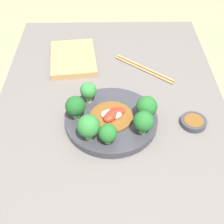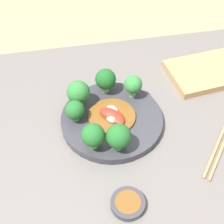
# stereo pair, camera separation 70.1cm
# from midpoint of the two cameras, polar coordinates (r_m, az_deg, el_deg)

# --- Properties ---
(table) EXTENTS (1.17, 0.66, 0.71)m
(table) POSITION_cam_midpoint_polar(r_m,az_deg,el_deg) (1.03, 16.11, -24.04)
(table) COLOR #5B5651
(table) RESTS_ON ground_plane
(plate) EXTENTS (0.25, 0.25, 0.02)m
(plate) POSITION_cam_midpoint_polar(r_m,az_deg,el_deg) (0.72, 24.48, -13.89)
(plate) COLOR #333338
(plate) RESTS_ON table
(broccoli_southwest) EXTENTS (0.05, 0.05, 0.07)m
(broccoli_southwest) POSITION_cam_midpoint_polar(r_m,az_deg,el_deg) (0.63, 24.68, -18.83)
(broccoli_southwest) COLOR #70A356
(broccoli_southwest) RESTS_ON plate
(broccoli_west) EXTENTS (0.05, 0.05, 0.06)m
(broccoli_west) POSITION_cam_midpoint_polar(r_m,az_deg,el_deg) (0.65, 18.65, -13.19)
(broccoli_west) COLOR #89B76B
(broccoli_west) RESTS_ON plate
(broccoli_south) EXTENTS (0.06, 0.06, 0.07)m
(broccoli_south) POSITION_cam_midpoint_polar(r_m,az_deg,el_deg) (0.65, 29.36, -18.33)
(broccoli_south) COLOR #7AAD5B
(broccoli_south) RESTS_ON plate
(broccoli_northeast) EXTENTS (0.05, 0.05, 0.06)m
(broccoli_northeast) POSITION_cam_midpoint_polar(r_m,az_deg,el_deg) (0.74, 27.75, -6.61)
(broccoli_northeast) COLOR #89B76B
(broccoli_northeast) RESTS_ON plate
(broccoli_northwest) EXTENTS (0.06, 0.06, 0.07)m
(broccoli_northwest) POSITION_cam_midpoint_polar(r_m,az_deg,el_deg) (0.67, 18.38, -9.11)
(broccoli_northwest) COLOR #7AAD5B
(broccoli_northwest) RESTS_ON plate
(broccoli_north) EXTENTS (0.05, 0.05, 0.07)m
(broccoli_north) POSITION_cam_midpoint_polar(r_m,az_deg,el_deg) (0.72, 22.45, -5.64)
(broccoli_north) COLOR #89B76B
(broccoli_north) RESTS_ON plate
(stirfry_center) EXTENTS (0.11, 0.11, 0.02)m
(stirfry_center) POSITION_cam_midpoint_polar(r_m,az_deg,el_deg) (0.71, 24.97, -13.21)
(stirfry_center) COLOR brown
(stirfry_center) RESTS_ON plate
(chopsticks) EXTENTS (0.16, 0.18, 0.01)m
(chopsticks) POSITION_cam_midpoint_polar(r_m,az_deg,el_deg) (0.84, 42.26, -15.34)
(chopsticks) COLOR #AD7F4C
(chopsticks) RESTS_ON table
(sauce_dish) EXTENTS (0.07, 0.07, 0.02)m
(sauce_dish) POSITION_cam_midpoint_polar(r_m,az_deg,el_deg) (0.68, 33.11, -29.63)
(sauce_dish) COLOR #333338
(sauce_dish) RESTS_ON table
(cutting_board) EXTENTS (0.22, 0.17, 0.02)m
(cutting_board) POSITION_cam_midpoint_polar(r_m,az_deg,el_deg) (0.94, 36.23, -2.46)
(cutting_board) COLOR #AD7F4C
(cutting_board) RESTS_ON table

